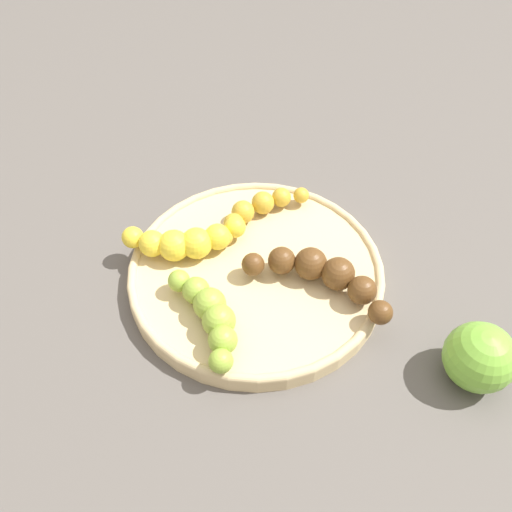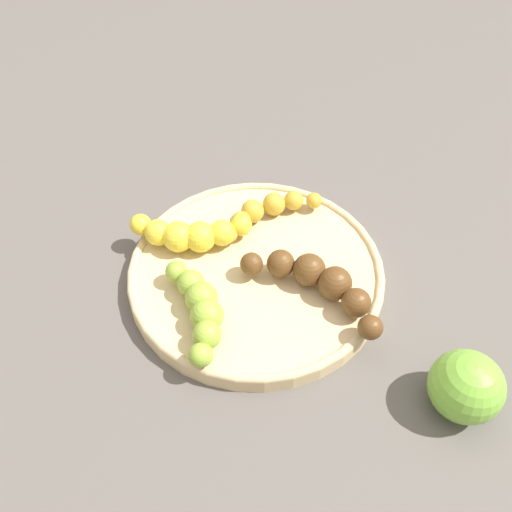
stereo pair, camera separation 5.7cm
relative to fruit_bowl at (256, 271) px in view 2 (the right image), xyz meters
The scene contains 7 objects.
ground_plane 0.01m from the fruit_bowl, ahead, with size 2.40×2.40×0.00m, color #56514C.
fruit_bowl is the anchor object (origin of this frame).
banana_green 0.09m from the fruit_bowl, 43.08° to the right, with size 0.13×0.06×0.03m.
banana_overripe 0.08m from the fruit_bowl, 58.57° to the left, with size 0.12×0.14×0.04m.
banana_spotted 0.08m from the fruit_bowl, 166.90° to the left, with size 0.07×0.12×0.03m.
banana_yellow 0.09m from the fruit_bowl, 118.11° to the right, with size 0.05×0.14×0.04m.
apple_green 0.25m from the fruit_bowl, 47.73° to the left, with size 0.07×0.07×0.07m, color #72B238.
Camera 2 is at (0.38, -0.02, 0.47)m, focal length 36.67 mm.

